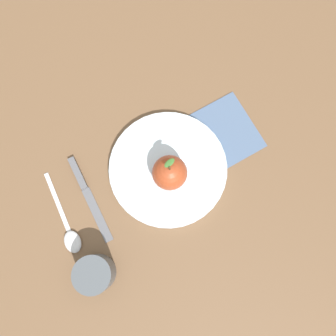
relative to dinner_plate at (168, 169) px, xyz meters
name	(u,v)px	position (x,y,z in m)	size (l,w,h in m)	color
ground_plane	(149,174)	(-0.01, 0.04, -0.01)	(2.40, 2.40, 0.00)	brown
dinner_plate	(168,169)	(0.00, 0.00, 0.00)	(0.25, 0.25, 0.02)	silver
apple	(170,173)	(-0.02, 0.00, 0.04)	(0.07, 0.07, 0.09)	#9E3D1E
cup	(94,274)	(-0.21, 0.15, 0.03)	(0.07, 0.07, 0.07)	#4C5156
knife	(86,191)	(-0.04, 0.18, -0.01)	(0.19, 0.10, 0.01)	#59595E
spoon	(69,232)	(-0.12, 0.21, -0.01)	(0.18, 0.09, 0.01)	silver
linen_napkin	(227,131)	(0.08, -0.14, -0.01)	(0.12, 0.15, 0.00)	slate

